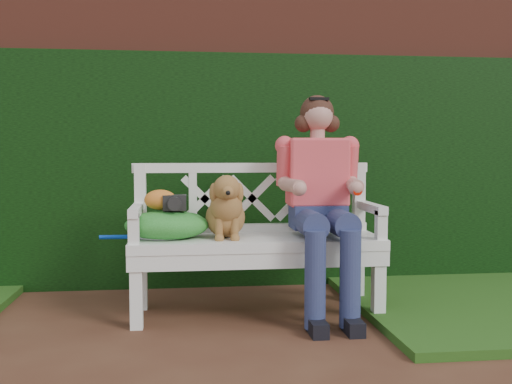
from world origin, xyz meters
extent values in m
plane|color=#432317|center=(0.00, 0.00, 0.00)|extent=(60.00, 60.00, 0.00)
cube|color=brown|center=(0.00, 1.90, 1.10)|extent=(10.00, 0.30, 2.20)
cube|color=#0E370B|center=(0.00, 1.68, 0.85)|extent=(10.00, 0.18, 1.70)
cube|color=black|center=(-0.02, 0.80, 0.69)|extent=(0.14, 0.10, 0.09)
ellipsoid|color=#CA6C22|center=(-0.11, 0.83, 0.71)|extent=(0.21, 0.17, 0.12)
camera|label=1|loc=(0.03, -2.73, 1.00)|focal=42.00mm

